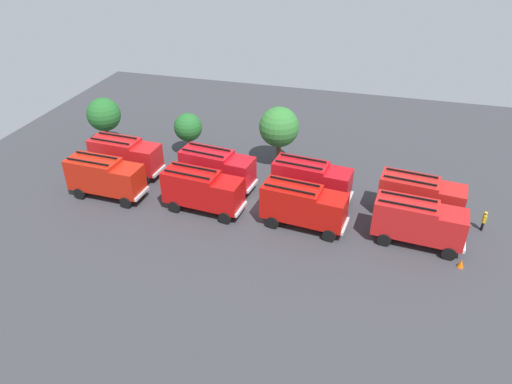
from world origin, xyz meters
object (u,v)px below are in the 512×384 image
(fire_truck_2, at_px, (303,205))
(fire_truck_6, at_px, (311,180))
(tree_0, at_px, (104,115))
(tree_2, at_px, (279,127))
(fire_truck_5, at_px, (217,168))
(fire_truck_4, at_px, (125,155))
(fire_truck_0, at_px, (105,176))
(tree_1, at_px, (188,127))
(firefighter_0, at_px, (285,175))
(firefighter_2, at_px, (168,179))
(traffic_cone_0, at_px, (461,263))
(firefighter_1, at_px, (484,220))
(fire_truck_1, at_px, (202,189))
(fire_truck_7, at_px, (420,196))
(fire_truck_3, at_px, (418,221))

(fire_truck_2, relative_size, fire_truck_6, 1.00)
(tree_0, xyz_separation_m, tree_2, (19.40, 0.89, 0.45))
(fire_truck_5, bearing_deg, fire_truck_4, -173.24)
(fire_truck_0, relative_size, tree_0, 1.30)
(fire_truck_0, height_order, fire_truck_4, same)
(fire_truck_5, bearing_deg, fire_truck_2, -17.66)
(fire_truck_2, height_order, tree_1, tree_1)
(fire_truck_4, distance_m, firefighter_0, 15.95)
(fire_truck_5, relative_size, tree_2, 1.18)
(tree_0, height_order, tree_1, tree_0)
(firefighter_2, distance_m, traffic_cone_0, 26.50)
(firefighter_1, bearing_deg, firefighter_2, -0.37)
(fire_truck_1, relative_size, fire_truck_2, 1.00)
(fire_truck_2, distance_m, fire_truck_6, 4.31)
(fire_truck_6, bearing_deg, fire_truck_1, -148.04)
(fire_truck_0, bearing_deg, tree_1, 71.19)
(tree_2, bearing_deg, firefighter_2, -139.50)
(tree_1, relative_size, tree_2, 0.74)
(firefighter_1, height_order, tree_2, tree_2)
(fire_truck_6, xyz_separation_m, firefighter_1, (14.78, -0.80, -1.16))
(firefighter_0, height_order, traffic_cone_0, firefighter_0)
(firefighter_0, bearing_deg, firefighter_1, -116.28)
(fire_truck_5, bearing_deg, tree_2, 60.43)
(fire_truck_6, relative_size, firefighter_0, 4.16)
(firefighter_1, height_order, traffic_cone_0, firefighter_1)
(fire_truck_4, relative_size, firefighter_1, 4.15)
(fire_truck_2, relative_size, tree_0, 1.32)
(fire_truck_7, bearing_deg, fire_truck_4, -173.28)
(fire_truck_3, distance_m, tree_2, 17.22)
(fire_truck_1, xyz_separation_m, traffic_cone_0, (21.54, -2.09, -1.80))
(firefighter_2, bearing_deg, fire_truck_0, 165.50)
(firefighter_2, bearing_deg, traffic_cone_0, -54.18)
(fire_truck_4, relative_size, traffic_cone_0, 10.47)
(fire_truck_5, height_order, firefighter_1, fire_truck_5)
(tree_1, distance_m, tree_2, 9.92)
(fire_truck_0, bearing_deg, fire_truck_1, 3.86)
(fire_truck_2, relative_size, fire_truck_5, 1.00)
(fire_truck_1, distance_m, fire_truck_7, 18.81)
(fire_truck_6, bearing_deg, firefighter_0, 149.07)
(fire_truck_6, height_order, firefighter_2, fire_truck_6)
(fire_truck_0, relative_size, firefighter_0, 4.09)
(fire_truck_6, relative_size, tree_1, 1.59)
(fire_truck_3, bearing_deg, fire_truck_6, 161.09)
(tree_2, bearing_deg, traffic_cone_0, -35.78)
(fire_truck_7, bearing_deg, tree_1, 172.82)
(fire_truck_5, distance_m, firefighter_0, 6.63)
(fire_truck_1, distance_m, tree_1, 11.45)
(fire_truck_3, height_order, fire_truck_4, same)
(tree_1, bearing_deg, fire_truck_2, -35.00)
(fire_truck_2, xyz_separation_m, tree_2, (-4.55, 10.30, 2.09))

